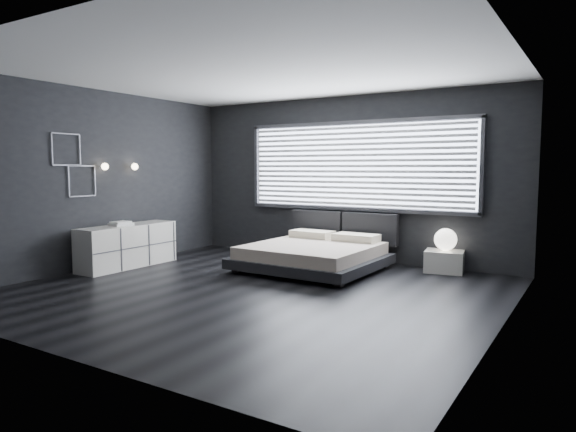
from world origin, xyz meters
The scene contains 12 objects.
room centered at (0.00, 0.00, 1.40)m, with size 6.04×6.00×2.80m.
window centered at (0.20, 2.70, 1.61)m, with size 4.14×0.09×1.52m.
headboard centered at (0.00, 2.64, 0.57)m, with size 1.96×0.16×0.52m.
sconce_near centered at (-2.88, 0.05, 1.60)m, with size 0.18×0.11×0.11m.
sconce_far centered at (-2.88, 0.65, 1.60)m, with size 0.18×0.11×0.11m.
wall_art_upper centered at (-2.98, -0.55, 1.85)m, with size 0.01×0.48×0.48m.
wall_art_lower centered at (-2.98, -0.30, 1.38)m, with size 0.01×0.48×0.48m.
bed centered at (0.00, 1.59, 0.24)m, with size 2.04×1.95×0.52m.
nightstand centered at (1.78, 2.50, 0.16)m, with size 0.56×0.47×0.33m, color white.
orb_lamp centered at (1.78, 2.54, 0.50)m, with size 0.34×0.34×0.34m, color white.
dresser centered at (-2.65, 0.25, 0.34)m, with size 0.48×1.69×0.68m.
book_stack centered at (-2.65, 0.14, 0.71)m, with size 0.27×0.34×0.07m.
Camera 1 is at (3.80, -5.30, 1.58)m, focal length 32.00 mm.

